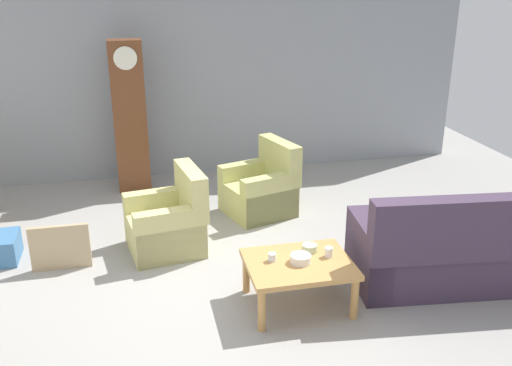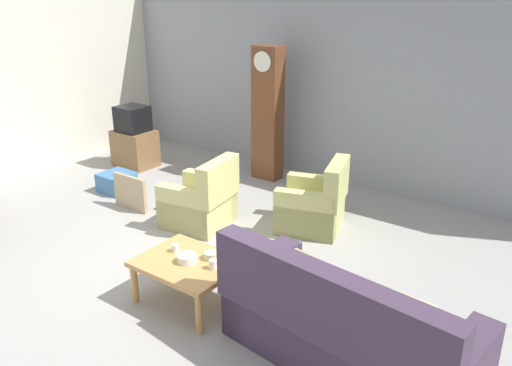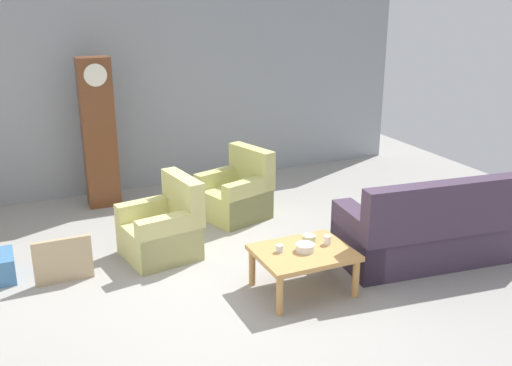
% 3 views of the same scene
% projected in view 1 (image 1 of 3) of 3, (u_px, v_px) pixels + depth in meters
% --- Properties ---
extents(ground_plane, '(10.40, 10.40, 0.00)m').
position_uv_depth(ground_plane, '(239.00, 290.00, 5.54)').
color(ground_plane, '#999691').
extents(garage_door_wall, '(8.40, 0.16, 3.20)m').
position_uv_depth(garage_door_wall, '(190.00, 67.00, 8.26)').
color(garage_door_wall, gray).
rests_on(garage_door_wall, ground_plane).
extents(couch_floral, '(2.18, 1.11, 1.04)m').
position_uv_depth(couch_floral, '(463.00, 251.00, 5.55)').
color(couch_floral, '#423347').
rests_on(couch_floral, ground_plane).
extents(armchair_olive_near, '(0.90, 0.87, 0.92)m').
position_uv_depth(armchair_olive_near, '(169.00, 224.00, 6.25)').
color(armchair_olive_near, '#CCC67A').
rests_on(armchair_olive_near, ground_plane).
extents(armchair_olive_far, '(0.98, 0.96, 0.92)m').
position_uv_depth(armchair_olive_far, '(261.00, 190.00, 7.21)').
color(armchair_olive_far, '#BDBD70').
rests_on(armchair_olive_far, ground_plane).
extents(coffee_table_wood, '(0.96, 0.76, 0.45)m').
position_uv_depth(coffee_table_wood, '(299.00, 268.00, 5.18)').
color(coffee_table_wood, tan).
rests_on(coffee_table_wood, ground_plane).
extents(grandfather_clock, '(0.44, 0.30, 2.08)m').
position_uv_depth(grandfather_clock, '(130.00, 117.00, 7.71)').
color(grandfather_clock, brown).
rests_on(grandfather_clock, ground_plane).
extents(framed_picture_leaning, '(0.60, 0.05, 0.49)m').
position_uv_depth(framed_picture_leaning, '(60.00, 247.00, 5.86)').
color(framed_picture_leaning, tan).
rests_on(framed_picture_leaning, ground_plane).
extents(cup_white_porcelain, '(0.08, 0.08, 0.09)m').
position_uv_depth(cup_white_porcelain, '(329.00, 252.00, 5.23)').
color(cup_white_porcelain, white).
rests_on(cup_white_porcelain, coffee_table_wood).
extents(cup_blue_rimmed, '(0.07, 0.07, 0.08)m').
position_uv_depth(cup_blue_rimmed, '(272.00, 257.00, 5.16)').
color(cup_blue_rimmed, silver).
rests_on(cup_blue_rimmed, coffee_table_wood).
extents(bowl_white_stacked, '(0.19, 0.19, 0.07)m').
position_uv_depth(bowl_white_stacked, '(301.00, 259.00, 5.13)').
color(bowl_white_stacked, white).
rests_on(bowl_white_stacked, coffee_table_wood).
extents(bowl_shallow_green, '(0.14, 0.14, 0.07)m').
position_uv_depth(bowl_shallow_green, '(310.00, 248.00, 5.33)').
color(bowl_shallow_green, '#B2C69E').
rests_on(bowl_shallow_green, coffee_table_wood).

